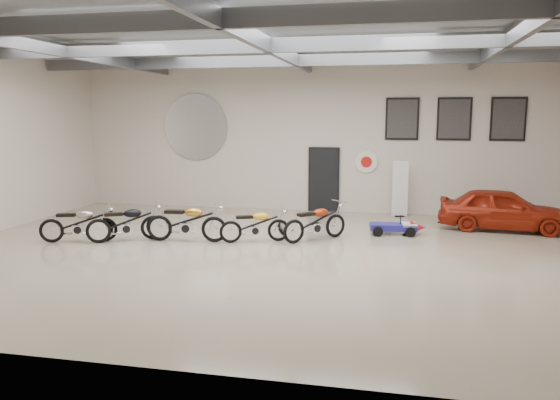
% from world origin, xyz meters
% --- Properties ---
extents(floor, '(16.00, 12.00, 0.01)m').
position_xyz_m(floor, '(0.00, 0.00, 0.00)').
color(floor, tan).
rests_on(floor, ground).
extents(ceiling, '(16.00, 12.00, 0.01)m').
position_xyz_m(ceiling, '(0.00, 0.00, 5.00)').
color(ceiling, gray).
rests_on(ceiling, back_wall).
extents(back_wall, '(16.00, 0.02, 5.00)m').
position_xyz_m(back_wall, '(0.00, 6.00, 2.50)').
color(back_wall, beige).
rests_on(back_wall, floor).
extents(ceiling_beams, '(15.80, 11.80, 0.32)m').
position_xyz_m(ceiling_beams, '(0.00, 0.00, 4.75)').
color(ceiling_beams, '#595C61').
rests_on(ceiling_beams, ceiling).
extents(door, '(0.92, 0.08, 2.10)m').
position_xyz_m(door, '(0.50, 5.95, 1.05)').
color(door, black).
rests_on(door, back_wall).
extents(logo_plaque, '(2.30, 0.06, 1.16)m').
position_xyz_m(logo_plaque, '(-4.00, 5.95, 2.80)').
color(logo_plaque, silver).
rests_on(logo_plaque, back_wall).
extents(poster_left, '(1.05, 0.08, 1.35)m').
position_xyz_m(poster_left, '(3.00, 5.96, 3.10)').
color(poster_left, black).
rests_on(poster_left, back_wall).
extents(poster_mid, '(1.05, 0.08, 1.35)m').
position_xyz_m(poster_mid, '(4.60, 5.96, 3.10)').
color(poster_mid, black).
rests_on(poster_mid, back_wall).
extents(poster_right, '(1.05, 0.08, 1.35)m').
position_xyz_m(poster_right, '(6.20, 5.96, 3.10)').
color(poster_right, black).
rests_on(poster_right, back_wall).
extents(oil_sign, '(0.72, 0.10, 0.72)m').
position_xyz_m(oil_sign, '(1.90, 5.95, 1.70)').
color(oil_sign, white).
rests_on(oil_sign, back_wall).
extents(banner_stand, '(0.52, 0.27, 1.82)m').
position_xyz_m(banner_stand, '(3.01, 5.50, 0.91)').
color(banner_stand, white).
rests_on(banner_stand, floor).
extents(motorcycle_silver, '(1.99, 1.18, 0.99)m').
position_xyz_m(motorcycle_silver, '(-5.07, 0.19, 0.49)').
color(motorcycle_silver, silver).
rests_on(motorcycle_silver, floor).
extents(motorcycle_black, '(1.97, 1.52, 1.01)m').
position_xyz_m(motorcycle_black, '(-3.92, 0.52, 0.50)').
color(motorcycle_black, silver).
rests_on(motorcycle_black, floor).
extents(motorcycle_gold, '(2.12, 0.82, 1.08)m').
position_xyz_m(motorcycle_gold, '(-2.37, 0.81, 0.54)').
color(motorcycle_gold, silver).
rests_on(motorcycle_gold, floor).
extents(motorcycle_yellow, '(1.85, 1.17, 0.92)m').
position_xyz_m(motorcycle_yellow, '(-0.64, 1.11, 0.46)').
color(motorcycle_yellow, silver).
rests_on(motorcycle_yellow, floor).
extents(motorcycle_red, '(1.78, 1.78, 1.00)m').
position_xyz_m(motorcycle_red, '(0.84, 1.62, 0.50)').
color(motorcycle_red, silver).
rests_on(motorcycle_red, floor).
extents(go_kart, '(1.60, 0.86, 0.55)m').
position_xyz_m(go_kart, '(2.96, 2.77, 0.28)').
color(go_kart, navy).
rests_on(go_kart, floor).
extents(vintage_car, '(1.76, 3.63, 1.19)m').
position_xyz_m(vintage_car, '(5.85, 4.00, 0.60)').
color(vintage_car, maroon).
rests_on(vintage_car, floor).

